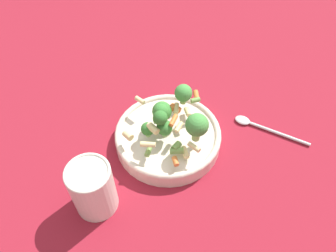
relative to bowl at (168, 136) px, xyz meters
The scene contains 5 objects.
ground_plane 0.02m from the bowl, ahead, with size 3.00×3.00×0.00m, color maroon.
bowl is the anchor object (origin of this frame).
pasta_salad 0.07m from the bowl, 63.17° to the right, with size 0.19×0.19×0.09m.
cup 0.21m from the bowl, behind, with size 0.08×0.08×0.12m.
spoon 0.21m from the bowl, 35.62° to the right, with size 0.06×0.17×0.01m.
Camera 1 is at (-0.33, -0.30, 0.59)m, focal length 35.00 mm.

